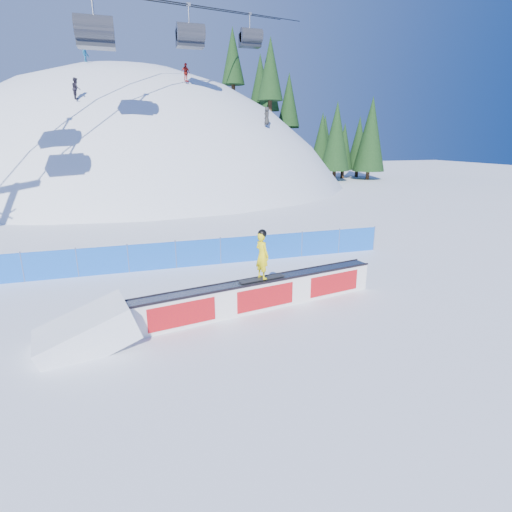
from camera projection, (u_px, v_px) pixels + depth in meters
name	position (u px, v px, depth m)	size (l,w,h in m)	color
ground	(162.00, 311.00, 13.24)	(160.00, 160.00, 0.00)	white
snow_hill	(146.00, 311.00, 56.76)	(64.00, 64.00, 64.00)	white
treeline	(310.00, 114.00, 55.64)	(24.40, 11.55, 19.73)	#311F13
safety_fence	(152.00, 257.00, 17.19)	(22.05, 0.05, 1.30)	blue
chairlift	(178.00, 4.00, 35.01)	(40.80, 41.70, 22.00)	#969AA3
rail_box	(262.00, 294.00, 13.29)	(8.67, 2.18, 1.04)	white
snow_ramp	(89.00, 346.00, 10.99)	(2.51, 1.67, 0.94)	white
snowboarder	(262.00, 255.00, 12.92)	(1.63, 0.66, 1.68)	black
distant_skiers	(144.00, 79.00, 37.48)	(17.50, 11.68, 7.87)	black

